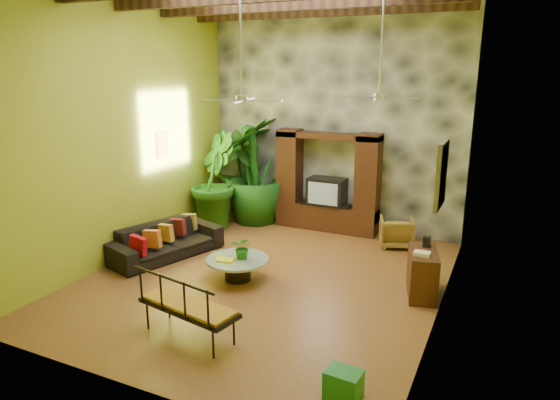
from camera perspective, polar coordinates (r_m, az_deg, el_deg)
The scene contains 21 objects.
ground at distance 9.12m, azimuth -1.62°, elevation -8.93°, with size 7.00×7.00×0.00m, color brown.
back_wall at distance 11.63m, azimuth 6.21°, elevation 8.99°, with size 6.00×0.02×5.00m, color #A0B328.
left_wall at distance 10.14m, azimuth -17.17°, elevation 7.55°, with size 0.02×7.00×5.00m, color #A0B328.
right_wall at distance 7.56m, azimuth 19.03°, elevation 5.07°, with size 0.02×7.00×5.00m, color #A0B328.
stone_accent_wall at distance 11.57m, azimuth 6.11°, elevation 8.97°, with size 5.98×0.10×4.98m, color #313438.
entertainment_center at distance 11.55m, azimuth 5.40°, elevation 1.24°, with size 2.40×0.55×2.30m.
ceiling_fan_front at distance 8.09m, azimuth -4.42°, elevation 12.86°, with size 1.28×1.28×1.86m.
ceiling_fan_back at distance 8.90m, azimuth 11.32°, elevation 12.81°, with size 1.28×1.28×1.86m.
wall_art_mask at distance 10.92m, azimuth -13.33°, elevation 6.18°, with size 0.06×0.32×0.55m, color #C99017.
wall_art_painting at distance 7.02m, azimuth 17.98°, elevation 2.77°, with size 0.06×0.70×0.90m, color #225D7C.
sofa at distance 10.26m, azimuth -12.91°, elevation -4.54°, with size 2.29×0.89×0.67m, color black.
wicker_armchair at distance 10.85m, azimuth 13.15°, elevation -3.59°, with size 0.67×0.69×0.62m, color olive.
tall_plant_a at distance 12.48m, azimuth -4.58°, elevation 3.05°, with size 1.19×0.80×2.25m, color #245F19.
tall_plant_b at distance 11.76m, azimuth -7.66°, elevation 2.24°, with size 1.24×1.00×2.26m, color #23631A.
tall_plant_c at distance 12.05m, azimuth -2.89°, elevation 3.42°, with size 1.44×1.44×2.57m, color #1A5717.
coffee_table at distance 9.01m, azimuth -4.85°, elevation -7.52°, with size 1.12×1.12×0.40m.
centerpiece_plant at distance 8.88m, azimuth -4.27°, elevation -5.43°, with size 0.37×0.32×0.41m, color #1F6A1C.
yellow_tray at distance 8.87m, azimuth -6.25°, elevation -6.81°, with size 0.30×0.22×0.03m, color gold.
iron_bench at distance 7.13m, azimuth -10.80°, elevation -11.61°, with size 1.60×0.83×0.57m.
side_console at distance 8.68m, azimuth 15.94°, elevation -8.04°, with size 0.43×0.97×0.77m, color #342110.
green_bin at distance 6.13m, azimuth 7.27°, elevation -20.21°, with size 0.40×0.30×0.35m, color #1F7424.
Camera 1 is at (3.80, -7.42, 3.70)m, focal length 32.00 mm.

